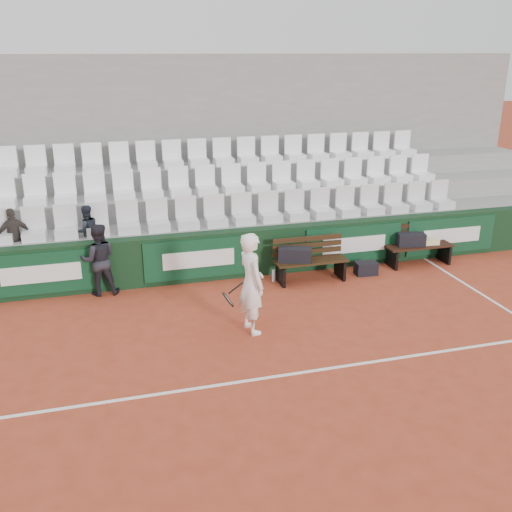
{
  "coord_description": "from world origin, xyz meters",
  "views": [
    {
      "loc": [
        -1.95,
        -6.87,
        4.48
      ],
      "look_at": [
        0.61,
        2.4,
        1.0
      ],
      "focal_mm": 40.0,
      "sensor_mm": 36.0,
      "label": 1
    }
  ],
  "objects_px": {
    "water_bottle_far": "(362,270)",
    "sports_bag_left": "(295,255)",
    "sports_bag_ground": "(366,268)",
    "bench_right": "(418,255)",
    "tennis_player": "(251,283)",
    "spectator_b": "(11,213)",
    "ball_kid": "(99,260)",
    "sports_bag_right": "(411,239)",
    "water_bottle_near": "(274,276)",
    "spectator_c": "(85,209)",
    "bench_left": "(311,270)"
  },
  "relations": [
    {
      "from": "water_bottle_far",
      "to": "sports_bag_left",
      "type": "bearing_deg",
      "value": 178.02
    },
    {
      "from": "sports_bag_ground",
      "to": "bench_right",
      "type": "bearing_deg",
      "value": 10.8
    },
    {
      "from": "bench_right",
      "to": "tennis_player",
      "type": "relative_size",
      "value": 0.86
    },
    {
      "from": "bench_right",
      "to": "spectator_b",
      "type": "distance_m",
      "value": 8.48
    },
    {
      "from": "sports_bag_left",
      "to": "sports_bag_ground",
      "type": "height_order",
      "value": "sports_bag_left"
    },
    {
      "from": "water_bottle_far",
      "to": "ball_kid",
      "type": "height_order",
      "value": "ball_kid"
    },
    {
      "from": "sports_bag_right",
      "to": "spectator_b",
      "type": "bearing_deg",
      "value": 173.85
    },
    {
      "from": "water_bottle_near",
      "to": "ball_kid",
      "type": "relative_size",
      "value": 0.18
    },
    {
      "from": "tennis_player",
      "to": "spectator_c",
      "type": "relative_size",
      "value": 1.64
    },
    {
      "from": "bench_right",
      "to": "water_bottle_near",
      "type": "bearing_deg",
      "value": -178.16
    },
    {
      "from": "bench_left",
      "to": "water_bottle_far",
      "type": "relative_size",
      "value": 5.71
    },
    {
      "from": "water_bottle_near",
      "to": "water_bottle_far",
      "type": "bearing_deg",
      "value": -5.7
    },
    {
      "from": "bench_right",
      "to": "spectator_c",
      "type": "xyz_separation_m",
      "value": [
        -6.98,
        0.9,
        1.3
      ]
    },
    {
      "from": "bench_right",
      "to": "tennis_player",
      "type": "distance_m",
      "value": 4.9
    },
    {
      "from": "tennis_player",
      "to": "sports_bag_right",
      "type": "bearing_deg",
      "value": 26.8
    },
    {
      "from": "sports_bag_right",
      "to": "sports_bag_left",
      "type": "bearing_deg",
      "value": -174.45
    },
    {
      "from": "spectator_b",
      "to": "bench_right",
      "type": "bearing_deg",
      "value": 155.98
    },
    {
      "from": "spectator_b",
      "to": "spectator_c",
      "type": "height_order",
      "value": "spectator_b"
    },
    {
      "from": "tennis_player",
      "to": "sports_bag_left",
      "type": "bearing_deg",
      "value": 52.67
    },
    {
      "from": "spectator_c",
      "to": "ball_kid",
      "type": "bearing_deg",
      "value": 87.16
    },
    {
      "from": "sports_bag_ground",
      "to": "water_bottle_far",
      "type": "bearing_deg",
      "value": -160.89
    },
    {
      "from": "water_bottle_near",
      "to": "tennis_player",
      "type": "relative_size",
      "value": 0.15
    },
    {
      "from": "bench_left",
      "to": "water_bottle_far",
      "type": "xyz_separation_m",
      "value": [
        1.15,
        -0.03,
        -0.09
      ]
    },
    {
      "from": "bench_right",
      "to": "sports_bag_ground",
      "type": "distance_m",
      "value": 1.41
    },
    {
      "from": "sports_bag_left",
      "to": "spectator_c",
      "type": "relative_size",
      "value": 0.63
    },
    {
      "from": "bench_left",
      "to": "spectator_b",
      "type": "xyz_separation_m",
      "value": [
        -5.7,
        1.17,
        1.32
      ]
    },
    {
      "from": "bench_left",
      "to": "sports_bag_left",
      "type": "xyz_separation_m",
      "value": [
        -0.35,
        0.02,
        0.37
      ]
    },
    {
      "from": "bench_right",
      "to": "sports_bag_right",
      "type": "relative_size",
      "value": 2.55
    },
    {
      "from": "spectator_c",
      "to": "water_bottle_near",
      "type": "bearing_deg",
      "value": 146.95
    },
    {
      "from": "water_bottle_far",
      "to": "spectator_c",
      "type": "relative_size",
      "value": 0.25
    },
    {
      "from": "sports_bag_right",
      "to": "water_bottle_far",
      "type": "relative_size",
      "value": 2.24
    },
    {
      "from": "sports_bag_left",
      "to": "sports_bag_ground",
      "type": "distance_m",
      "value": 1.66
    },
    {
      "from": "bench_left",
      "to": "spectator_b",
      "type": "distance_m",
      "value": 5.97
    },
    {
      "from": "ball_kid",
      "to": "spectator_b",
      "type": "relative_size",
      "value": 1.3
    },
    {
      "from": "ball_kid",
      "to": "sports_bag_right",
      "type": "bearing_deg",
      "value": 179.12
    },
    {
      "from": "sports_bag_right",
      "to": "water_bottle_near",
      "type": "height_order",
      "value": "sports_bag_right"
    },
    {
      "from": "sports_bag_left",
      "to": "water_bottle_near",
      "type": "xyz_separation_m",
      "value": [
        -0.4,
        0.14,
        -0.46
      ]
    },
    {
      "from": "sports_bag_ground",
      "to": "tennis_player",
      "type": "height_order",
      "value": "tennis_player"
    },
    {
      "from": "sports_bag_left",
      "to": "sports_bag_ground",
      "type": "bearing_deg",
      "value": -0.61
    },
    {
      "from": "bench_left",
      "to": "tennis_player",
      "type": "xyz_separation_m",
      "value": [
        -1.75,
        -1.83,
        0.64
      ]
    },
    {
      "from": "ball_kid",
      "to": "sports_bag_left",
      "type": "bearing_deg",
      "value": 174.09
    },
    {
      "from": "water_bottle_far",
      "to": "ball_kid",
      "type": "bearing_deg",
      "value": 174.84
    },
    {
      "from": "ball_kid",
      "to": "tennis_player",
      "type": "bearing_deg",
      "value": 137.16
    },
    {
      "from": "sports_bag_ground",
      "to": "ball_kid",
      "type": "bearing_deg",
      "value": 175.3
    },
    {
      "from": "water_bottle_far",
      "to": "sports_bag_ground",
      "type": "bearing_deg",
      "value": 19.11
    },
    {
      "from": "water_bottle_far",
      "to": "spectator_c",
      "type": "bearing_deg",
      "value": 167.71
    },
    {
      "from": "water_bottle_far",
      "to": "spectator_b",
      "type": "bearing_deg",
      "value": 170.08
    },
    {
      "from": "sports_bag_right",
      "to": "sports_bag_ground",
      "type": "height_order",
      "value": "sports_bag_right"
    },
    {
      "from": "bench_right",
      "to": "spectator_c",
      "type": "bearing_deg",
      "value": 172.65
    },
    {
      "from": "bench_left",
      "to": "spectator_c",
      "type": "bearing_deg",
      "value": 165.0
    }
  ]
}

